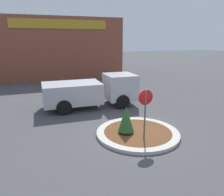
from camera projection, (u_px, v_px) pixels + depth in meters
The scene contains 6 objects.
ground_plane at pixel (138, 134), 10.15m from camera, with size 120.00×120.00×0.00m, color #474749.
traffic_island at pixel (138, 133), 10.13m from camera, with size 3.82×3.82×0.15m.
stop_sign at pixel (145, 107), 9.02m from camera, with size 0.65×0.07×2.33m.
island_shrub at pixel (126, 119), 9.79m from camera, with size 0.72×0.72×1.28m.
utility_truck at pixel (92, 91), 13.98m from camera, with size 5.95×2.37×2.03m.
storefront_building at pixel (58, 48), 25.17m from camera, with size 13.67×6.07×6.51m.
Camera 1 is at (-4.37, -8.34, 4.32)m, focal length 35.00 mm.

